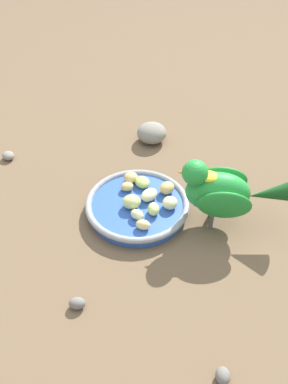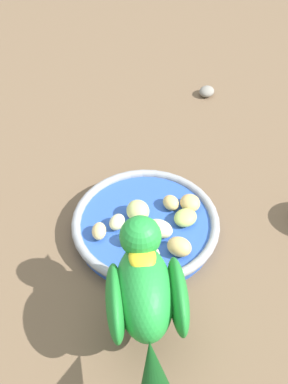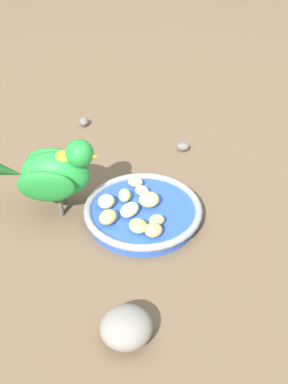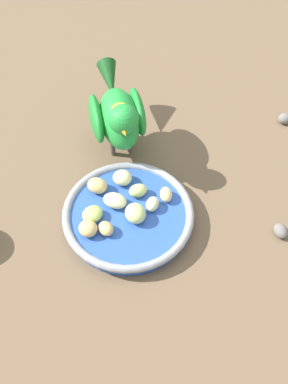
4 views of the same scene
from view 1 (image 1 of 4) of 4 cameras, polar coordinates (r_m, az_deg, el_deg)
name	(u,v)px [view 1 (image 1 of 4)]	position (r m, az deg, el deg)	size (l,w,h in m)	color
ground_plane	(144,204)	(0.86, -0.05, -1.69)	(4.00, 4.00, 0.00)	brown
feeding_bowl	(139,207)	(0.84, -0.71, -2.01)	(0.21, 0.21, 0.03)	#2D56B7
apple_piece_0	(150,194)	(0.84, 0.82, -0.27)	(0.04, 0.03, 0.02)	beige
apple_piece_1	(137,215)	(0.80, -0.95, -3.11)	(0.03, 0.02, 0.02)	beige
apple_piece_2	(128,186)	(0.86, -2.28, 0.82)	(0.03, 0.02, 0.02)	tan
apple_piece_3	(132,202)	(0.82, -1.72, -1.35)	(0.04, 0.03, 0.03)	#C6D17A
apple_piece_4	(153,209)	(0.81, 1.31, -2.35)	(0.03, 0.02, 0.02)	#C6D17A
apple_piece_5	(143,225)	(0.78, -0.13, -4.51)	(0.03, 0.02, 0.02)	#E5C67F
apple_piece_6	(170,202)	(0.82, 3.64, -1.40)	(0.03, 0.03, 0.02)	beige
apple_piece_7	(142,182)	(0.87, -0.21, 1.35)	(0.03, 0.03, 0.02)	#B2CC66
apple_piece_8	(167,188)	(0.85, 3.17, 0.56)	(0.03, 0.03, 0.02)	tan
apple_piece_9	(131,178)	(0.88, -1.81, 1.99)	(0.03, 0.03, 0.02)	tan
parrot	(220,191)	(0.78, 10.40, 0.19)	(0.13, 0.20, 0.15)	#59544C
rock_large	(152,133)	(1.03, 1.07, 8.11)	(0.07, 0.07, 0.05)	gray
pebble_0	(77,303)	(0.71, -9.16, -14.85)	(0.03, 0.02, 0.02)	slate
pebble_1	(223,376)	(0.65, 10.77, -23.55)	(0.03, 0.02, 0.02)	slate
pebble_2	(8,156)	(1.03, -18.15, 4.76)	(0.03, 0.03, 0.02)	gray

